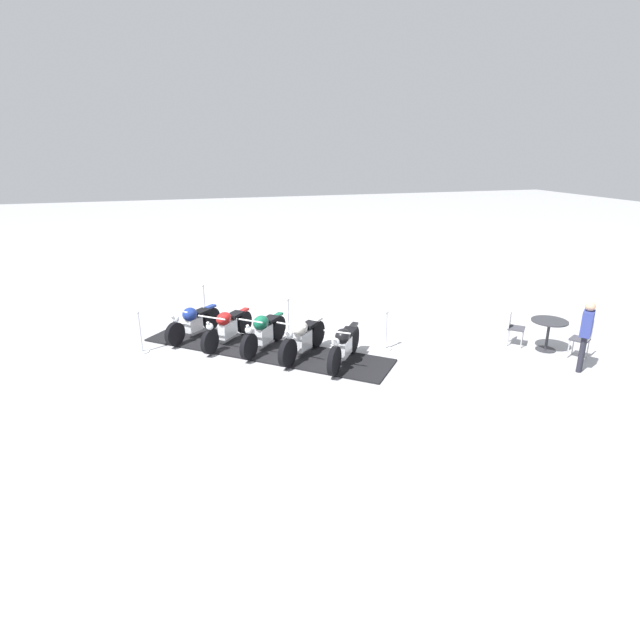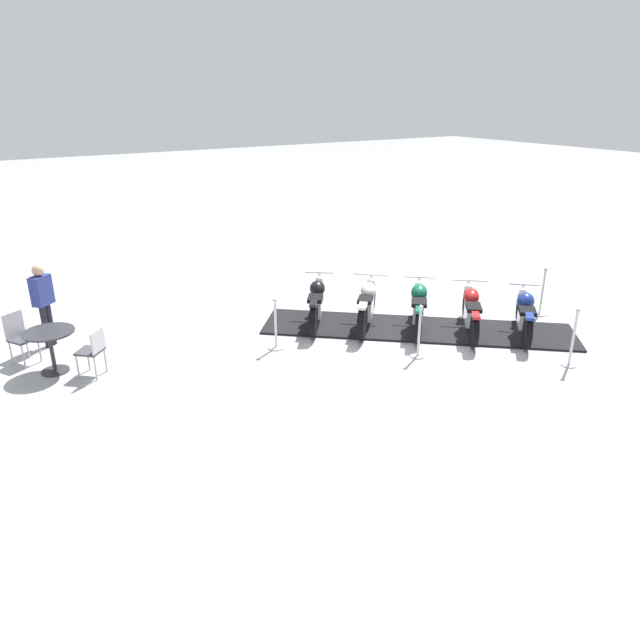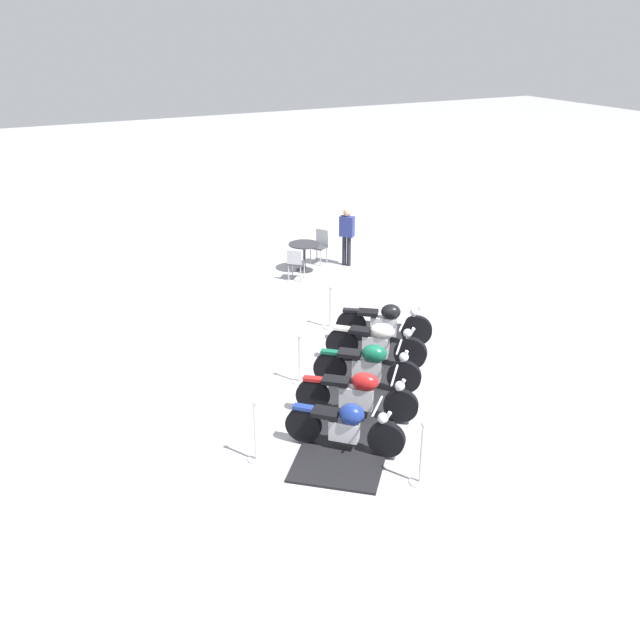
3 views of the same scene
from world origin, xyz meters
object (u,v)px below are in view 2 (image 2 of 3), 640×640
Objects in this scene: motorcycle_maroon at (471,310)px; motorcycle_forest at (418,306)px; motorcycle_black at (317,302)px; stanchion_left_front at (572,345)px; cafe_table at (50,341)px; motorcycle_cream at (367,304)px; stanchion_right_front at (541,300)px; stanchion_left_rear at (276,332)px; cafe_chair_near_table at (19,335)px; bystander_person at (43,298)px; motorcycle_navy at (525,313)px; stanchion_left_mid at (419,339)px; cafe_chair_across_table at (93,349)px.

motorcycle_maroon is 1.08m from motorcycle_forest.
stanchion_left_front is (2.86, -4.22, -0.10)m from motorcycle_black.
motorcycle_cream is at bearing -11.94° from cafe_table.
stanchion_left_front reaches higher than stanchion_right_front.
stanchion_left_rear reaches higher than cafe_chair_near_table.
cafe_chair_near_table is at bearing 114.19° from motorcycle_black.
bystander_person is (-7.95, 6.08, 0.58)m from stanchion_left_front.
stanchion_left_front is at bearing -151.36° from motorcycle_navy.
cafe_chair_across_table is at bearing 155.51° from stanchion_left_mid.
motorcycle_black reaches higher than motorcycle_maroon.
stanchion_left_rear is at bearing 35.32° from cafe_chair_near_table.
stanchion_left_front is at bearing -130.37° from stanchion_right_front.
cafe_chair_across_table is 0.52× the size of bystander_person.
stanchion_left_mid reaches higher than motorcycle_black.
cafe_chair_near_table is at bearing -85.04° from bystander_person.
stanchion_right_front reaches higher than motorcycle_forest.
bystander_person reaches higher than stanchion_right_front.
motorcycle_black is at bearing 29.08° from bystander_person.
motorcycle_maroon is 2.13m from stanchion_right_front.
motorcycle_black reaches higher than cafe_chair_across_table.
stanchion_right_front reaches higher than motorcycle_cream.
cafe_chair_across_table is 1.96m from bystander_person.
stanchion_left_mid is (-0.06, -1.73, -0.15)m from motorcycle_cream.
motorcycle_cream is 2.17m from stanchion_left_rear.
motorcycle_maroon is 1.70× the size of stanchion_left_mid.
stanchion_left_rear is at bearing 109.37° from motorcycle_maroon.
motorcycle_maroon is 7.39m from cafe_chair_across_table.
stanchion_left_front reaches higher than motorcycle_navy.
stanchion_right_front is 9.47m from cafe_chair_across_table.
cafe_table is at bearing 149.32° from stanchion_left_front.
motorcycle_forest is at bearing 49.61° from stanchion_left_mid.
motorcycle_navy is 0.92× the size of bystander_person.
motorcycle_forest is at bearing 39.31° from cafe_chair_near_table.
stanchion_left_front reaches higher than motorcycle_black.
cafe_chair_across_table is at bearing 126.29° from motorcycle_cream.
motorcycle_black is 1.68× the size of stanchion_left_mid.
cafe_chair_across_table reaches higher than cafe_table.
motorcycle_navy is 1.47× the size of stanchion_left_mid.
motorcycle_navy is 1.57× the size of cafe_chair_near_table.
motorcycle_cream is 1.46× the size of stanchion_right_front.
motorcycle_forest is 1.00× the size of bystander_person.
cafe_chair_across_table is at bearing 126.80° from motorcycle_black.
stanchion_left_mid is at bearing 126.78° from motorcycle_navy.
stanchion_left_front is at bearing -30.68° from cafe_table.
cafe_chair_near_table is (-8.10, 3.37, 0.06)m from motorcycle_maroon.
cafe_chair_near_table is (-10.23, 3.48, 0.21)m from stanchion_right_front.
motorcycle_navy is at bearing -155.55° from stanchion_right_front.
motorcycle_black is at bearing 90.62° from motorcycle_forest.
motorcycle_forest is 7.76m from cafe_chair_near_table.
stanchion_left_mid is 1.07× the size of cafe_chair_near_table.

